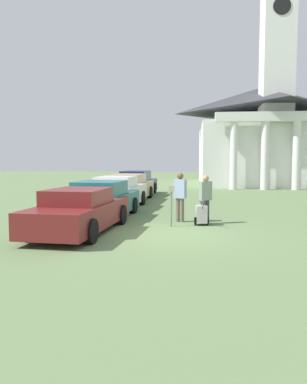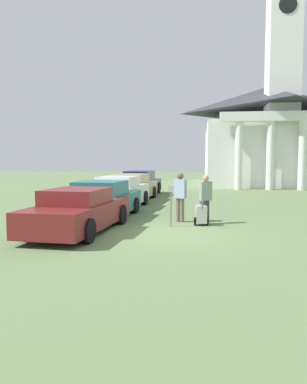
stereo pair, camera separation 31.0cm
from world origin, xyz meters
name	(u,v)px [view 1 (the left image)]	position (x,y,z in m)	size (l,w,h in m)	color
ground_plane	(165,234)	(0.00, 0.00, 0.00)	(120.00, 120.00, 0.00)	#607A4C
parked_car_maroon	(80,211)	(-2.67, 0.10, 0.65)	(2.31, 5.13, 1.37)	maroon
parked_car_teal	(102,201)	(-2.67, 2.93, 0.67)	(2.32, 4.98, 1.44)	#23666B
parked_car_white	(117,193)	(-2.67, 5.97, 0.71)	(2.28, 4.76, 1.49)	silver
parked_car_tan	(128,188)	(-2.67, 9.19, 0.70)	(2.31, 5.43, 1.48)	tan
parked_car_navy	(136,184)	(-2.67, 12.20, 0.72)	(2.22, 5.33, 1.56)	#19234C
parking_meter	(171,198)	(0.11, 1.32, 0.97)	(0.18, 0.09, 1.40)	slate
person_worker	(180,194)	(0.38, 2.35, 1.03)	(0.47, 0.37, 1.79)	#665B4C
person_supervisor	(205,196)	(1.28, 2.05, 0.98)	(0.47, 0.39, 1.72)	#3F3F47
equipment_cart	(201,214)	(1.13, 1.73, 0.39)	(0.50, 1.00, 1.00)	#B2B2AD
church	(264,130)	(7.48, 24.76, 5.02)	(11.84, 14.38, 21.67)	white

